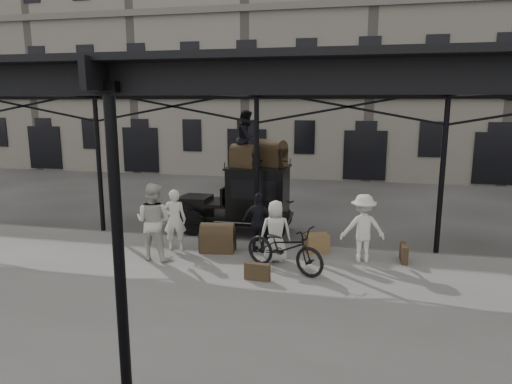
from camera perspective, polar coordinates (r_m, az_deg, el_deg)
ground at (r=11.75m, az=-2.07°, el=-9.65°), size 120.00×120.00×0.00m
platform at (r=9.94m, az=-5.05°, el=-13.24°), size 28.00×8.00×0.15m
canopy at (r=9.33m, az=-5.01°, el=13.72°), size 22.50×9.00×4.74m
building_frontage at (r=28.88m, az=7.24°, el=16.76°), size 64.00×8.00×14.00m
taxi at (r=14.62m, az=-0.92°, el=-0.53°), size 3.65×1.55×2.18m
porter_left at (r=12.71m, az=-10.12°, el=-3.45°), size 0.70×0.54×1.71m
porter_midleft at (r=12.05m, az=-12.68°, el=-3.61°), size 1.06×0.87×2.01m
porter_centre at (r=11.66m, az=2.47°, el=-4.92°), size 0.87×0.66×1.59m
porter_official at (r=12.34m, az=0.40°, el=-3.86°), size 1.00×0.50×1.64m
porter_right at (r=11.94m, az=13.22°, el=-4.42°), size 1.24×0.86×1.75m
bicycle at (r=11.10m, az=3.57°, el=-6.97°), size 2.29×1.60×1.14m
porter_roof at (r=14.27m, az=-1.15°, el=6.69°), size 0.74×0.91×1.75m
steamer_trunk_roof_near at (r=14.20m, az=-1.48°, el=4.33°), size 0.91×0.69×0.60m
steamer_trunk_roof_far at (r=14.47m, az=1.84°, el=4.66°), size 1.11×0.94×0.70m
steamer_trunk_platform at (r=12.56m, az=-4.82°, el=-5.95°), size 0.98×0.69×0.67m
wicker_hamper at (r=12.60m, az=7.64°, el=-6.35°), size 0.72×0.62×0.50m
suitcase_upright at (r=12.37m, az=17.99°, el=-7.27°), size 0.17×0.60×0.45m
suitcase_flat at (r=10.62m, az=0.15°, el=-9.94°), size 0.61×0.21×0.40m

